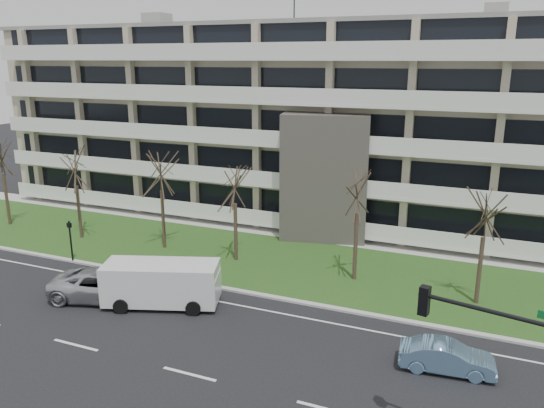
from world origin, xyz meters
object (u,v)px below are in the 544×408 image
at_px(blue_sedan, 447,357).
at_px(traffic_signal, 525,374).
at_px(pedestrian_signal, 70,236).
at_px(silver_pickup, 105,285).
at_px(white_van, 163,280).

distance_m(blue_sedan, traffic_signal, 6.88).
distance_m(blue_sedan, pedestrian_signal, 23.56).
distance_m(silver_pickup, pedestrian_signal, 6.67).
bearing_deg(blue_sedan, silver_pickup, 83.58).
relative_size(blue_sedan, white_van, 0.61).
xyz_separation_m(white_van, traffic_signal, (16.76, -6.33, 2.43)).
height_order(silver_pickup, pedestrian_signal, pedestrian_signal).
xyz_separation_m(blue_sedan, pedestrian_signal, (-23.26, 3.61, 1.12)).
height_order(blue_sedan, pedestrian_signal, pedestrian_signal).
relative_size(white_van, pedestrian_signal, 2.30).
height_order(silver_pickup, white_van, white_van).
distance_m(silver_pickup, white_van, 3.39).
height_order(white_van, traffic_signal, traffic_signal).
bearing_deg(white_van, silver_pickup, 171.63).
bearing_deg(silver_pickup, pedestrian_signal, 42.32).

